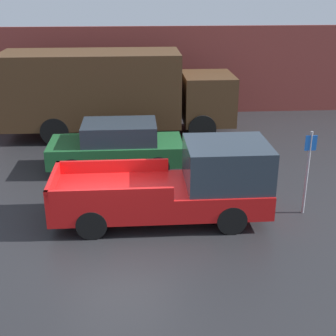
# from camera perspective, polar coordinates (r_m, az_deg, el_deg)

# --- Properties ---
(ground_plane) EXTENTS (60.00, 60.00, 0.00)m
(ground_plane) POSITION_cam_1_polar(r_m,az_deg,el_deg) (11.94, -6.13, -7.30)
(ground_plane) COLOR #232326
(building_wall) EXTENTS (28.00, 0.15, 3.96)m
(building_wall) POSITION_cam_1_polar(r_m,az_deg,el_deg) (21.90, -5.49, 11.65)
(building_wall) COLOR brown
(building_wall) RESTS_ON ground
(pickup_truck) EXTENTS (5.47, 2.02, 2.04)m
(pickup_truck) POSITION_cam_1_polar(r_m,az_deg,el_deg) (11.97, 1.71, -2.05)
(pickup_truck) COLOR red
(pickup_truck) RESTS_ON ground
(car) EXTENTS (4.32, 1.87, 1.59)m
(car) POSITION_cam_1_polar(r_m,az_deg,el_deg) (15.36, -6.22, 2.74)
(car) COLOR #1E592D
(car) RESTS_ON ground
(delivery_truck) EXTENTS (8.96, 2.60, 3.31)m
(delivery_truck) POSITION_cam_1_polar(r_m,az_deg,el_deg) (18.75, -6.95, 9.35)
(delivery_truck) COLOR #472D19
(delivery_truck) RESTS_ON ground
(parking_sign) EXTENTS (0.30, 0.07, 2.28)m
(parking_sign) POSITION_cam_1_polar(r_m,az_deg,el_deg) (12.63, 16.67, -0.02)
(parking_sign) COLOR gray
(parking_sign) RESTS_ON ground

